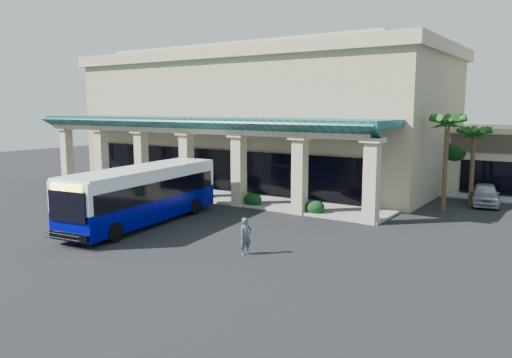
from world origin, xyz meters
The scene contains 10 objects.
ground centered at (0.00, 0.00, 0.00)m, with size 110.00×110.00×0.00m, color black.
main_building centered at (-8.00, 16.00, 5.67)m, with size 30.80×14.80×11.35m, color tan, non-canonical shape.
arcade centered at (-8.00, 6.80, 2.85)m, with size 30.00×6.20×5.70m, color #0A3A3C, non-canonical shape.
palm_0 centered at (8.50, 11.00, 3.30)m, with size 2.40×2.40×6.60m, color #154412, non-canonical shape.
palm_1 centered at (9.50, 14.00, 2.90)m, with size 2.40×2.40×5.80m, color #154412, non-canonical shape.
palm_2 centered at (-22.50, 6.50, 3.10)m, with size 2.40×2.40×6.20m, color #154412, non-canonical shape.
broadleaf_tree centered at (7.50, 19.00, 2.41)m, with size 2.60×2.60×4.81m, color black, non-canonical shape.
transit_bus centered at (-4.38, -1.86, 1.57)m, with size 2.62×11.26×3.15m, color #000377, non-canonical shape.
pedestrian centered at (3.63, -3.46, 0.81)m, with size 0.59×0.39×1.63m, color #434F5D.
car_silver centered at (10.31, 14.47, 0.72)m, with size 1.69×4.21×1.43m, color #A7A5B5.
Camera 1 is at (15.84, -20.79, 6.40)m, focal length 35.00 mm.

